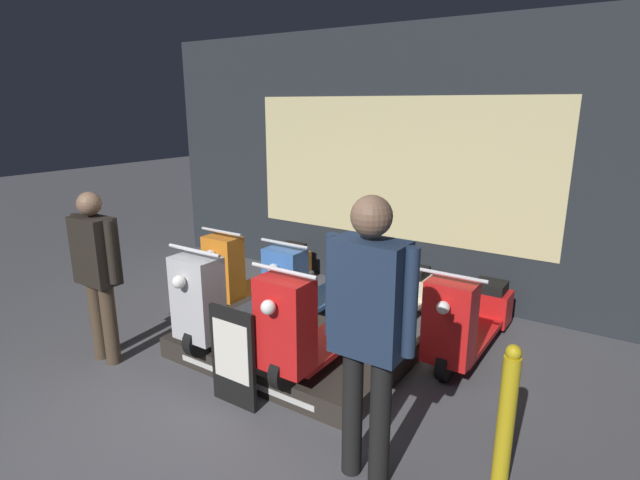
% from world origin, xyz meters
% --- Properties ---
extents(ground_plane, '(30.00, 30.00, 0.00)m').
position_xyz_m(ground_plane, '(0.00, 0.00, 0.00)').
color(ground_plane, '#4C4C51').
extents(shop_wall_back, '(7.12, 0.09, 3.20)m').
position_xyz_m(shop_wall_back, '(0.00, 3.62, 1.60)').
color(shop_wall_back, '#23282D').
rests_on(shop_wall_back, ground_plane).
extents(display_platform, '(2.07, 1.27, 0.20)m').
position_xyz_m(display_platform, '(0.04, 1.41, 0.10)').
color(display_platform, '#2D2823').
rests_on(display_platform, ground_plane).
extents(scooter_display_left, '(0.58, 1.69, 0.97)m').
position_xyz_m(scooter_display_left, '(-0.43, 1.32, 0.56)').
color(scooter_display_left, black).
rests_on(scooter_display_left, display_platform).
extents(scooter_display_right, '(0.58, 1.69, 0.97)m').
position_xyz_m(scooter_display_right, '(0.50, 1.32, 0.56)').
color(scooter_display_right, black).
rests_on(scooter_display_right, display_platform).
extents(scooter_backrow_0, '(0.58, 1.69, 0.97)m').
position_xyz_m(scooter_backrow_0, '(-1.24, 2.45, 0.36)').
color(scooter_backrow_0, black).
rests_on(scooter_backrow_0, ground_plane).
extents(scooter_backrow_1, '(0.58, 1.69, 0.97)m').
position_xyz_m(scooter_backrow_1, '(-0.37, 2.45, 0.36)').
color(scooter_backrow_1, black).
rests_on(scooter_backrow_1, ground_plane).
extents(scooter_backrow_2, '(0.58, 1.69, 0.97)m').
position_xyz_m(scooter_backrow_2, '(0.51, 2.45, 0.36)').
color(scooter_backrow_2, black).
rests_on(scooter_backrow_2, ground_plane).
extents(scooter_backrow_3, '(0.58, 1.69, 0.97)m').
position_xyz_m(scooter_backrow_3, '(1.38, 2.45, 0.36)').
color(scooter_backrow_3, black).
rests_on(scooter_backrow_3, ground_plane).
extents(person_left_browsing, '(0.57, 0.23, 1.59)m').
position_xyz_m(person_left_browsing, '(-1.36, 0.47, 0.92)').
color(person_left_browsing, '#473828').
rests_on(person_left_browsing, ground_plane).
extents(person_right_browsing, '(0.59, 0.24, 1.83)m').
position_xyz_m(person_right_browsing, '(1.36, 0.47, 1.09)').
color(person_right_browsing, black).
rests_on(person_right_browsing, ground_plane).
extents(price_sign_board, '(0.43, 0.04, 0.82)m').
position_xyz_m(price_sign_board, '(0.12, 0.60, 0.41)').
color(price_sign_board, black).
rests_on(price_sign_board, ground_plane).
extents(street_bollard, '(0.10, 0.10, 0.99)m').
position_xyz_m(street_bollard, '(2.11, 0.83, 0.49)').
color(street_bollard, gold).
rests_on(street_bollard, ground_plane).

